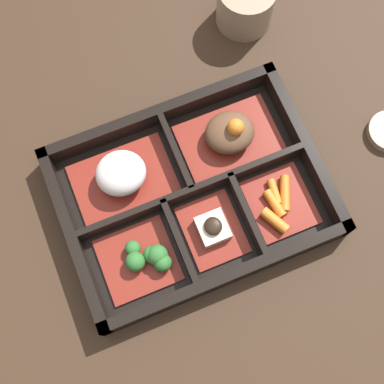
{
  "coord_description": "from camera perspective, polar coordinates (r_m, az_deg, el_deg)",
  "views": [
    {
      "loc": [
        -0.07,
        -0.18,
        0.69
      ],
      "look_at": [
        0.0,
        0.0,
        0.03
      ],
      "focal_mm": 50.0,
      "sensor_mm": 36.0,
      "label": 1
    }
  ],
  "objects": [
    {
      "name": "tea_cup",
      "position": [
        0.8,
        5.74,
        19.38
      ],
      "size": [
        0.08,
        0.08,
        0.07
      ],
      "color": "gray",
      "rests_on": "ground_plane"
    },
    {
      "name": "bento_base",
      "position": [
        0.71,
        0.0,
        -0.45
      ],
      "size": [
        0.34,
        0.25,
        0.01
      ],
      "color": "black",
      "rests_on": "ground_plane"
    },
    {
      "name": "bowl_greens",
      "position": [
        0.67,
        -5.05,
        -7.06
      ],
      "size": [
        0.09,
        0.09,
        0.03
      ],
      "color": "maroon",
      "rests_on": "bento_base"
    },
    {
      "name": "bento_rim",
      "position": [
        0.69,
        0.11,
        -0.23
      ],
      "size": [
        0.34,
        0.25,
        0.04
      ],
      "color": "black",
      "rests_on": "ground_plane"
    },
    {
      "name": "bowl_stew",
      "position": [
        0.71,
        4.04,
        6.2
      ],
      "size": [
        0.13,
        0.09,
        0.05
      ],
      "color": "maroon",
      "rests_on": "bento_base"
    },
    {
      "name": "bowl_carrots",
      "position": [
        0.7,
        9.26,
        -1.19
      ],
      "size": [
        0.08,
        0.09,
        0.02
      ],
      "color": "maroon",
      "rests_on": "bento_base"
    },
    {
      "name": "ground_plane",
      "position": [
        0.71,
        0.0,
        -0.56
      ],
      "size": [
        3.0,
        3.0,
        0.0
      ],
      "primitive_type": "plane",
      "color": "#382619"
    },
    {
      "name": "bowl_tofu",
      "position": [
        0.68,
        2.22,
        -3.96
      ],
      "size": [
        0.07,
        0.09,
        0.03
      ],
      "color": "maroon",
      "rests_on": "bento_base"
    },
    {
      "name": "bowl_rice",
      "position": [
        0.7,
        -7.54,
        1.84
      ],
      "size": [
        0.13,
        0.09,
        0.05
      ],
      "color": "maroon",
      "rests_on": "bento_base"
    }
  ]
}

